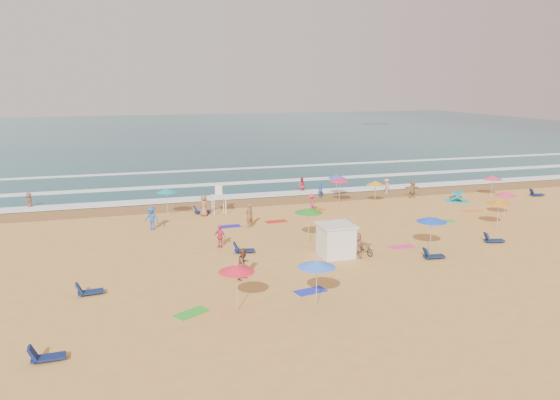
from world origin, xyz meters
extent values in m
plane|color=gold|center=(0.00, 0.00, 0.00)|extent=(220.00, 220.00, 0.00)
cube|color=#0C4756|center=(0.00, 84.00, 0.00)|extent=(220.00, 140.00, 0.18)
plane|color=olive|center=(0.00, 12.50, 0.01)|extent=(220.00, 220.00, 0.00)
cube|color=white|center=(0.00, 15.00, 0.10)|extent=(200.00, 2.20, 0.05)
cube|color=white|center=(0.00, 22.00, 0.10)|extent=(200.00, 1.60, 0.05)
cube|color=white|center=(0.00, 32.00, 0.10)|extent=(200.00, 1.20, 0.05)
cube|color=silver|center=(0.50, -4.71, 1.00)|extent=(2.00, 2.00, 2.00)
cube|color=silver|center=(0.50, -4.71, 2.06)|extent=(2.20, 2.20, 0.12)
imported|color=black|center=(2.40, -5.01, 0.41)|extent=(0.96, 1.64, 0.82)
cone|color=#E73360|center=(22.02, 7.91, 1.95)|extent=(1.86, 1.86, 0.35)
cone|color=blue|center=(7.29, 11.62, 2.19)|extent=(1.67, 1.67, 0.35)
cone|color=#FF1A43|center=(6.51, 9.06, 2.34)|extent=(1.74, 1.74, 0.35)
cone|color=orange|center=(9.71, 8.25, 2.02)|extent=(1.62, 1.62, 0.35)
cone|color=#3875FC|center=(-3.53, -11.92, 2.23)|extent=(1.88, 1.88, 0.35)
cone|color=teal|center=(-8.91, 8.70, 2.30)|extent=(1.70, 1.70, 0.35)
cone|color=#FF1A34|center=(-7.44, -11.38, 2.20)|extent=(1.75, 1.75, 0.35)
cone|color=#EB3460|center=(17.71, 0.66, 2.04)|extent=(1.74, 1.74, 0.35)
cone|color=#248E20|center=(-0.18, -1.35, 2.31)|extent=(1.95, 1.95, 0.35)
cone|color=orange|center=(14.91, -2.03, 2.09)|extent=(1.78, 1.78, 0.35)
cone|color=blue|center=(6.95, -5.47, 2.16)|extent=(1.98, 1.98, 0.35)
cube|color=#0F1F4D|center=(-14.40, -7.14, 0.17)|extent=(1.35, 0.69, 0.34)
cube|color=#0F1B4C|center=(-15.77, -14.02, 0.17)|extent=(1.32, 0.61, 0.34)
cube|color=#101C53|center=(-5.00, -2.43, 0.17)|extent=(1.38, 0.80, 0.34)
cube|color=#0F204C|center=(6.27, -7.09, 0.17)|extent=(1.35, 0.69, 0.34)
cube|color=navy|center=(12.24, -5.20, 0.17)|extent=(1.39, 0.85, 0.34)
cube|color=#0F1D4F|center=(26.68, 7.02, 0.17)|extent=(1.38, 0.80, 0.34)
cube|color=#0F1F4B|center=(-5.97, 9.24, 0.17)|extent=(1.32, 0.61, 0.34)
cube|color=#251DB9|center=(-4.60, 4.43, 0.01)|extent=(1.73, 0.93, 0.03)
cube|color=green|center=(-9.64, -11.02, 0.01)|extent=(1.90, 1.60, 0.03)
cube|color=#C66516|center=(3.85, 7.56, 0.01)|extent=(1.91, 1.52, 0.03)
cube|color=#F3397A|center=(5.58, -4.24, 0.01)|extent=(1.72, 0.91, 0.03)
cube|color=red|center=(-0.70, 4.82, 0.01)|extent=(1.76, 0.98, 0.03)
cube|color=#202CCC|center=(-3.13, -10.00, 0.01)|extent=(1.84, 1.19, 0.03)
cube|color=green|center=(12.26, 0.99, 0.01)|extent=(1.76, 0.99, 0.03)
cube|color=orange|center=(16.65, 3.35, 0.01)|extent=(1.77, 1.00, 0.03)
imported|color=tan|center=(13.11, 12.54, 0.75)|extent=(0.72, 1.05, 1.50)
imported|color=#B92E44|center=(5.24, 15.93, 0.62)|extent=(0.99, 0.86, 1.74)
imported|color=brown|center=(-6.12, -7.14, 0.91)|extent=(1.11, 1.11, 1.82)
imported|color=#965F45|center=(-5.95, 8.40, 0.90)|extent=(1.02, 1.03, 1.80)
imported|color=#DE3760|center=(-6.31, -0.69, 0.75)|extent=(0.89, 0.88, 1.51)
imported|color=#C73158|center=(2.93, 6.63, 0.86)|extent=(0.92, 1.24, 1.72)
imported|color=brown|center=(-3.16, 3.81, 0.94)|extent=(0.82, 0.71, 1.88)
imported|color=#2356A6|center=(-10.44, 5.17, 0.91)|extent=(1.35, 1.20, 1.82)
imported|color=brown|center=(-20.37, 15.85, 0.57)|extent=(0.79, 0.95, 1.65)
imported|color=#B77560|center=(1.65, -5.54, 0.83)|extent=(1.58, 1.22, 1.67)
imported|color=#2345A4|center=(5.97, 12.48, 0.79)|extent=(0.68, 0.56, 1.59)
imported|color=#A37D4B|center=(14.53, 9.92, 0.87)|extent=(1.67, 0.79, 1.73)
camera|label=1|loc=(-12.63, -35.90, 10.99)|focal=35.00mm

